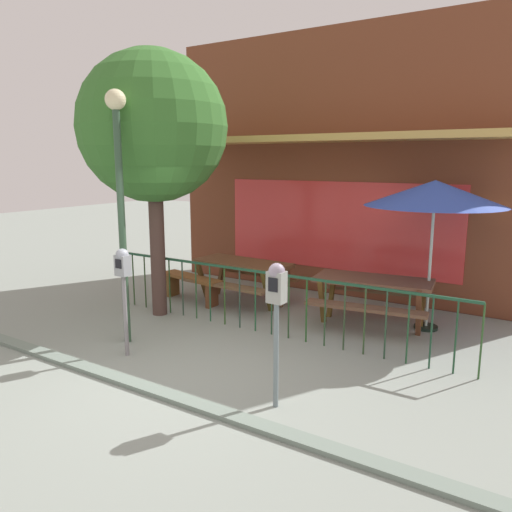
{
  "coord_description": "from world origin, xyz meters",
  "views": [
    {
      "loc": [
        3.79,
        -4.37,
        2.61
      ],
      "look_at": [
        -0.39,
        2.2,
        1.09
      ],
      "focal_mm": 34.81,
      "sensor_mm": 36.0,
      "label": 1
    }
  ],
  "objects_px": {
    "street_tree": "(153,128)",
    "patio_umbrella": "(435,194)",
    "parking_meter_far": "(123,274)",
    "picnic_table_right": "(373,288)",
    "patio_bench": "(191,283)",
    "parking_meter_near": "(276,297)",
    "street_lamp": "(120,179)",
    "picnic_table_left": "(243,270)"
  },
  "relations": [
    {
      "from": "picnic_table_left",
      "to": "parking_meter_near",
      "type": "distance_m",
      "value": 4.05
    },
    {
      "from": "picnic_table_left",
      "to": "street_lamp",
      "type": "xyz_separation_m",
      "value": [
        -0.28,
        -2.59,
        1.73
      ]
    },
    {
      "from": "parking_meter_near",
      "to": "street_tree",
      "type": "height_order",
      "value": "street_tree"
    },
    {
      "from": "picnic_table_left",
      "to": "parking_meter_far",
      "type": "distance_m",
      "value": 3.01
    },
    {
      "from": "picnic_table_left",
      "to": "parking_meter_near",
      "type": "xyz_separation_m",
      "value": [
        2.52,
        -3.11,
        0.6
      ]
    },
    {
      "from": "picnic_table_right",
      "to": "street_tree",
      "type": "bearing_deg",
      "value": -157.29
    },
    {
      "from": "patio_umbrella",
      "to": "parking_meter_near",
      "type": "distance_m",
      "value": 3.62
    },
    {
      "from": "picnic_table_left",
      "to": "street_lamp",
      "type": "height_order",
      "value": "street_lamp"
    },
    {
      "from": "picnic_table_right",
      "to": "patio_umbrella",
      "type": "bearing_deg",
      "value": 21.82
    },
    {
      "from": "parking_meter_near",
      "to": "patio_bench",
      "type": "bearing_deg",
      "value": 141.68
    },
    {
      "from": "patio_umbrella",
      "to": "street_tree",
      "type": "relative_size",
      "value": 0.53
    },
    {
      "from": "patio_umbrella",
      "to": "street_tree",
      "type": "height_order",
      "value": "street_tree"
    },
    {
      "from": "patio_bench",
      "to": "parking_meter_far",
      "type": "relative_size",
      "value": 0.98
    },
    {
      "from": "picnic_table_right",
      "to": "patio_umbrella",
      "type": "distance_m",
      "value": 1.71
    },
    {
      "from": "patio_umbrella",
      "to": "patio_bench",
      "type": "distance_m",
      "value": 4.53
    },
    {
      "from": "picnic_table_left",
      "to": "picnic_table_right",
      "type": "xyz_separation_m",
      "value": [
        2.48,
        0.0,
        0.0
      ]
    },
    {
      "from": "parking_meter_near",
      "to": "street_lamp",
      "type": "height_order",
      "value": "street_lamp"
    },
    {
      "from": "picnic_table_right",
      "to": "street_lamp",
      "type": "height_order",
      "value": "street_lamp"
    },
    {
      "from": "parking_meter_far",
      "to": "street_lamp",
      "type": "xyz_separation_m",
      "value": [
        -0.38,
        0.37,
        1.2
      ]
    },
    {
      "from": "street_tree",
      "to": "patio_umbrella",
      "type": "bearing_deg",
      "value": 22.54
    },
    {
      "from": "picnic_table_left",
      "to": "street_tree",
      "type": "distance_m",
      "value": 2.95
    },
    {
      "from": "picnic_table_left",
      "to": "patio_umbrella",
      "type": "height_order",
      "value": "patio_umbrella"
    },
    {
      "from": "parking_meter_far",
      "to": "street_tree",
      "type": "distance_m",
      "value": 2.69
    },
    {
      "from": "patio_umbrella",
      "to": "street_tree",
      "type": "distance_m",
      "value": 4.5
    },
    {
      "from": "picnic_table_left",
      "to": "street_lamp",
      "type": "distance_m",
      "value": 3.13
    },
    {
      "from": "picnic_table_right",
      "to": "street_tree",
      "type": "xyz_separation_m",
      "value": [
        -3.27,
        -1.37,
        2.49
      ]
    },
    {
      "from": "parking_meter_near",
      "to": "street_lamp",
      "type": "relative_size",
      "value": 0.45
    },
    {
      "from": "patio_umbrella",
      "to": "parking_meter_near",
      "type": "height_order",
      "value": "patio_umbrella"
    },
    {
      "from": "patio_bench",
      "to": "street_lamp",
      "type": "bearing_deg",
      "value": -75.06
    },
    {
      "from": "picnic_table_right",
      "to": "parking_meter_near",
      "type": "xyz_separation_m",
      "value": [
        0.05,
        -3.12,
        0.6
      ]
    },
    {
      "from": "picnic_table_left",
      "to": "patio_bench",
      "type": "relative_size",
      "value": 1.3
    },
    {
      "from": "picnic_table_right",
      "to": "patio_umbrella",
      "type": "height_order",
      "value": "patio_umbrella"
    },
    {
      "from": "picnic_table_right",
      "to": "patio_umbrella",
      "type": "xyz_separation_m",
      "value": [
        0.78,
        0.31,
        1.5
      ]
    },
    {
      "from": "parking_meter_far",
      "to": "street_tree",
      "type": "height_order",
      "value": "street_tree"
    },
    {
      "from": "patio_umbrella",
      "to": "patio_bench",
      "type": "xyz_separation_m",
      "value": [
        -4.1,
        -0.76,
        -1.75
      ]
    },
    {
      "from": "parking_meter_far",
      "to": "picnic_table_right",
      "type": "bearing_deg",
      "value": 51.33
    },
    {
      "from": "street_lamp",
      "to": "patio_bench",
      "type": "bearing_deg",
      "value": 104.94
    },
    {
      "from": "patio_umbrella",
      "to": "patio_bench",
      "type": "bearing_deg",
      "value": -169.48
    },
    {
      "from": "parking_meter_near",
      "to": "street_tree",
      "type": "bearing_deg",
      "value": 152.23
    },
    {
      "from": "picnic_table_left",
      "to": "picnic_table_right",
      "type": "bearing_deg",
      "value": 0.05
    },
    {
      "from": "parking_meter_far",
      "to": "street_tree",
      "type": "relative_size",
      "value": 0.34
    },
    {
      "from": "patio_bench",
      "to": "parking_meter_far",
      "type": "distance_m",
      "value": 2.8
    }
  ]
}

